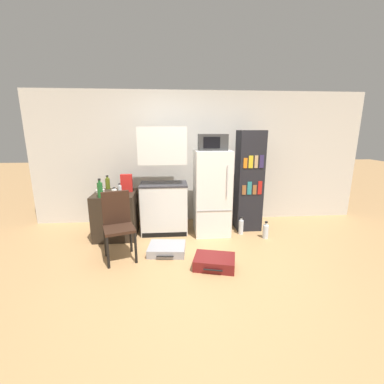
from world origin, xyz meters
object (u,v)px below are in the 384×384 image
refrigerator (212,192)px  bottle_green_tall (100,190)px  chair (118,220)px  water_bottle_front (266,231)px  bottle_ketchup_red (126,186)px  bottle_milk_white (114,193)px  microwave (213,142)px  suitcase_large_flat (214,262)px  bottle_clear_short (120,189)px  bookshelf (249,181)px  cereal_box (127,183)px  bottle_olive_oil (108,183)px  side_table (116,214)px  suitcase_small_flat (167,249)px  kitchen_hutch (164,186)px  water_bottle_middle (241,227)px  bowl (100,191)px

refrigerator → bottle_green_tall: size_ratio=4.90×
chair → water_bottle_front: bearing=-7.3°
bottle_ketchup_red → water_bottle_front: (2.37, -0.56, -0.70)m
bottle_milk_white → microwave: bearing=9.7°
microwave → suitcase_large_flat: (-0.15, -1.23, -1.52)m
bottle_milk_white → refrigerator: bearing=9.7°
bottle_clear_short → bookshelf: bearing=5.8°
bottle_clear_short → water_bottle_front: bearing=-6.4°
cereal_box → suitcase_large_flat: size_ratio=0.49×
bookshelf → bottle_olive_oil: 2.52m
side_table → bottle_green_tall: 0.60m
microwave → bottle_milk_white: size_ratio=3.23×
bookshelf → refrigerator: bearing=-169.5°
suitcase_small_flat → bookshelf: bearing=37.0°
bottle_milk_white → chair: size_ratio=0.15×
bottle_clear_short → chair: bearing=-83.1°
kitchen_hutch → bookshelf: (1.53, 0.06, 0.05)m
refrigerator → bottle_olive_oil: bearing=171.5°
microwave → bookshelf: size_ratio=0.26×
kitchen_hutch → microwave: size_ratio=3.96×
refrigerator → bottle_green_tall: bearing=-169.8°
kitchen_hutch → water_bottle_middle: bearing=-9.8°
microwave → suitcase_large_flat: 1.96m
bowl → kitchen_hutch: bearing=1.5°
microwave → bottle_milk_white: microwave is taller
chair → bottle_milk_white: bearing=85.8°
bottle_clear_short → bowl: (-0.36, 0.14, -0.05)m
cereal_box → suitcase_small_flat: cereal_box is taller
chair → water_bottle_middle: size_ratio=2.96×
bowl → suitcase_large_flat: (1.76, -1.27, -0.71)m
bottle_olive_oil → bottle_clear_short: bearing=-53.2°
bottle_clear_short → suitcase_large_flat: size_ratio=0.28×
water_bottle_middle → suitcase_small_flat: bearing=-154.9°
bottle_ketchup_red → bowl: bearing=-160.6°
kitchen_hutch → chair: 1.13m
bottle_ketchup_red → water_bottle_middle: 2.15m
cereal_box → suitcase_small_flat: 1.34m
refrigerator → bottle_olive_oil: size_ratio=5.99×
water_bottle_middle → bottle_green_tall: bearing=-175.9°
microwave → water_bottle_front: microwave is taller
bowl → cereal_box: size_ratio=0.49×
bottle_milk_white → bowl: (-0.31, 0.32, -0.04)m
kitchen_hutch → suitcase_small_flat: 1.15m
side_table → cereal_box: cereal_box is taller
side_table → bottle_ketchup_red: bottle_ketchup_red is taller
bowl → water_bottle_front: bowl is taller
bottle_green_tall → cereal_box: 0.50m
kitchen_hutch → bottle_clear_short: size_ratio=10.83×
chair → bowl: bearing=98.8°
bookshelf → bottle_ketchup_red: bearing=178.5°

